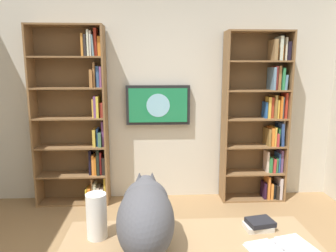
{
  "coord_description": "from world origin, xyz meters",
  "views": [
    {
      "loc": [
        0.15,
        1.77,
        1.67
      ],
      "look_at": [
        0.0,
        -1.11,
        1.15
      ],
      "focal_mm": 33.57,
      "sensor_mm": 36.0,
      "label": 1
    }
  ],
  "objects_px": {
    "open_binder": "(283,250)",
    "paper_towel_roll": "(97,216)",
    "bookshelf_right": "(79,119)",
    "cat": "(146,214)",
    "desk_book_stack": "(259,224)",
    "bookshelf_left": "(262,119)",
    "wall_mounted_tv": "(158,105)"
  },
  "relations": [
    {
      "from": "bookshelf_left",
      "to": "desk_book_stack",
      "type": "bearing_deg",
      "value": 70.37
    },
    {
      "from": "wall_mounted_tv",
      "to": "bookshelf_left",
      "type": "bearing_deg",
      "value": 176.29
    },
    {
      "from": "bookshelf_left",
      "to": "open_binder",
      "type": "distance_m",
      "value": 2.54
    },
    {
      "from": "bookshelf_left",
      "to": "desk_book_stack",
      "type": "xyz_separation_m",
      "value": [
        0.78,
        2.19,
        -0.25
      ]
    },
    {
      "from": "cat",
      "to": "paper_towel_roll",
      "type": "bearing_deg",
      "value": -21.19
    },
    {
      "from": "wall_mounted_tv",
      "to": "paper_towel_roll",
      "type": "distance_m",
      "value": 2.38
    },
    {
      "from": "paper_towel_roll",
      "to": "wall_mounted_tv",
      "type": "bearing_deg",
      "value": -99.42
    },
    {
      "from": "bookshelf_left",
      "to": "cat",
      "type": "bearing_deg",
      "value": 58.57
    },
    {
      "from": "cat",
      "to": "desk_book_stack",
      "type": "distance_m",
      "value": 0.68
    },
    {
      "from": "open_binder",
      "to": "paper_towel_roll",
      "type": "relative_size",
      "value": 1.49
    },
    {
      "from": "bookshelf_left",
      "to": "open_binder",
      "type": "bearing_deg",
      "value": 73.06
    },
    {
      "from": "open_binder",
      "to": "desk_book_stack",
      "type": "relative_size",
      "value": 2.15
    },
    {
      "from": "bookshelf_left",
      "to": "cat",
      "type": "relative_size",
      "value": 3.22
    },
    {
      "from": "wall_mounted_tv",
      "to": "cat",
      "type": "height_order",
      "value": "wall_mounted_tv"
    },
    {
      "from": "desk_book_stack",
      "to": "paper_towel_roll",
      "type": "bearing_deg",
      "value": 2.56
    },
    {
      "from": "bookshelf_left",
      "to": "paper_towel_roll",
      "type": "distance_m",
      "value": 2.81
    },
    {
      "from": "bookshelf_right",
      "to": "desk_book_stack",
      "type": "relative_size",
      "value": 12.55
    },
    {
      "from": "bookshelf_right",
      "to": "open_binder",
      "type": "distance_m",
      "value": 2.89
    },
    {
      "from": "bookshelf_right",
      "to": "cat",
      "type": "bearing_deg",
      "value": 109.98
    },
    {
      "from": "cat",
      "to": "open_binder",
      "type": "height_order",
      "value": "cat"
    },
    {
      "from": "cat",
      "to": "bookshelf_left",
      "type": "bearing_deg",
      "value": -121.43
    },
    {
      "from": "wall_mounted_tv",
      "to": "cat",
      "type": "distance_m",
      "value": 2.44
    },
    {
      "from": "bookshelf_right",
      "to": "wall_mounted_tv",
      "type": "relative_size",
      "value": 2.72
    },
    {
      "from": "paper_towel_roll",
      "to": "open_binder",
      "type": "bearing_deg",
      "value": 169.07
    },
    {
      "from": "bookshelf_right",
      "to": "cat",
      "type": "relative_size",
      "value": 3.3
    },
    {
      "from": "paper_towel_roll",
      "to": "desk_book_stack",
      "type": "relative_size",
      "value": 1.45
    },
    {
      "from": "bookshelf_right",
      "to": "paper_towel_roll",
      "type": "xyz_separation_m",
      "value": [
        -0.59,
        2.24,
        -0.18
      ]
    },
    {
      "from": "open_binder",
      "to": "cat",
      "type": "bearing_deg",
      "value": -6.73
    },
    {
      "from": "wall_mounted_tv",
      "to": "desk_book_stack",
      "type": "distance_m",
      "value": 2.38
    },
    {
      "from": "bookshelf_right",
      "to": "desk_book_stack",
      "type": "xyz_separation_m",
      "value": [
        -1.5,
        2.2,
        -0.27
      ]
    },
    {
      "from": "bookshelf_right",
      "to": "desk_book_stack",
      "type": "height_order",
      "value": "bookshelf_right"
    },
    {
      "from": "cat",
      "to": "desk_book_stack",
      "type": "height_order",
      "value": "cat"
    }
  ]
}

